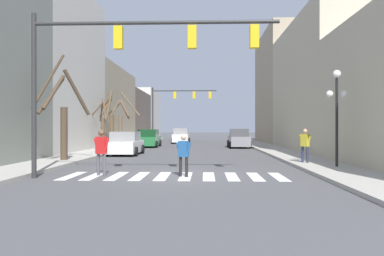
{
  "coord_description": "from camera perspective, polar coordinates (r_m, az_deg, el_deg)",
  "views": [
    {
      "loc": [
        1.22,
        -14.75,
        1.92
      ],
      "look_at": [
        -0.18,
        24.33,
        1.83
      ],
      "focal_mm": 35.0,
      "sensor_mm": 36.0,
      "label": 1
    }
  ],
  "objects": [
    {
      "name": "street_tree_right_mid",
      "position": [
        34.78,
        -10.68,
        1.04
      ],
      "size": [
        3.52,
        0.99,
        5.05
      ],
      "color": "brown",
      "rests_on": "sidewalk_left"
    },
    {
      "name": "car_driving_toward_lane",
      "position": [
        36.54,
        -6.64,
        -1.64
      ],
      "size": [
        2.12,
        4.62,
        1.7
      ],
      "rotation": [
        0.0,
        0.0,
        1.57
      ],
      "color": "#236B38",
      "rests_on": "ground_plane"
    },
    {
      "name": "sidewalk_right",
      "position": [
        15.86,
        22.66,
        -6.55
      ],
      "size": [
        2.57,
        90.0,
        0.15
      ],
      "color": "#ADA89E",
      "rests_on": "ground_plane"
    },
    {
      "name": "car_parked_left_near",
      "position": [
        26.25,
        -10.1,
        -2.41
      ],
      "size": [
        2.12,
        4.16,
        1.61
      ],
      "rotation": [
        0.0,
        0.0,
        1.57
      ],
      "color": "white",
      "rests_on": "ground_plane"
    },
    {
      "name": "car_driving_away_lane",
      "position": [
        44.59,
        -1.69,
        -1.26
      ],
      "size": [
        2.08,
        4.31,
        1.81
      ],
      "rotation": [
        0.0,
        0.0,
        -1.57
      ],
      "color": "white",
      "rests_on": "ground_plane"
    },
    {
      "name": "building_row_right",
      "position": [
        34.5,
        18.7,
        5.8
      ],
      "size": [
        6.0,
        42.87,
        13.01
      ],
      "color": "#BCB299",
      "rests_on": "ground_plane"
    },
    {
      "name": "street_lamp_right_corner",
      "position": [
        18.07,
        21.2,
        4.25
      ],
      "size": [
        0.95,
        0.36,
        4.34
      ],
      "color": "black",
      "rests_on": "sidewalk_right"
    },
    {
      "name": "crosswalk_stripes",
      "position": [
        14.71,
        -2.75,
        -7.35
      ],
      "size": [
        8.55,
        2.6,
        0.01
      ],
      "color": "white",
      "rests_on": "ground_plane"
    },
    {
      "name": "pedestrian_near_right_corner",
      "position": [
        14.46,
        -1.29,
        -3.65
      ],
      "size": [
        0.65,
        0.43,
        1.63
      ],
      "rotation": [
        0.0,
        0.0,
        2.62
      ],
      "color": "black",
      "rests_on": "ground_plane"
    },
    {
      "name": "traffic_signal_near",
      "position": [
        14.43,
        -9.9,
        11.27
      ],
      "size": [
        9.27,
        0.28,
        6.21
      ],
      "color": "#2D2D2D",
      "rests_on": "ground_plane"
    },
    {
      "name": "building_row_left",
      "position": [
        41.34,
        -15.27,
        4.6
      ],
      "size": [
        6.0,
        68.19,
        12.6
      ],
      "color": "gray",
      "rests_on": "ground_plane"
    },
    {
      "name": "sidewalk_left",
      "position": [
        16.87,
        -26.39,
        -6.16
      ],
      "size": [
        2.57,
        90.0,
        0.15
      ],
      "color": "#ADA89E",
      "rests_on": "ground_plane"
    },
    {
      "name": "street_tree_left_mid",
      "position": [
        34.01,
        -12.44,
        0.87
      ],
      "size": [
        2.01,
        1.83,
        5.03
      ],
      "color": "brown",
      "rests_on": "sidewalk_left"
    },
    {
      "name": "traffic_signal_far",
      "position": [
        45.81,
        -2.46,
        4.08
      ],
      "size": [
        7.89,
        0.28,
        6.77
      ],
      "color": "#2D2D2D",
      "rests_on": "ground_plane"
    },
    {
      "name": "street_tree_left_far",
      "position": [
        21.27,
        -19.19,
        2.14
      ],
      "size": [
        2.21,
        2.99,
        5.73
      ],
      "color": "#473828",
      "rests_on": "sidewalk_left"
    },
    {
      "name": "pedestrian_on_left_sidewalk",
      "position": [
        15.24,
        -13.65,
        -3.04
      ],
      "size": [
        0.74,
        0.43,
        1.82
      ],
      "rotation": [
        0.0,
        0.0,
        2.68
      ],
      "color": "#4C4C51",
      "rests_on": "ground_plane"
    },
    {
      "name": "ground_plane",
      "position": [
        14.92,
        -2.68,
        -7.26
      ],
      "size": [
        240.0,
        240.0,
        0.0
      ],
      "primitive_type": "plane",
      "color": "#4C4C4F"
    },
    {
      "name": "pedestrian_waiting_at_curb",
      "position": [
        19.55,
        16.84,
        -2.14
      ],
      "size": [
        0.53,
        0.61,
        1.68
      ],
      "rotation": [
        0.0,
        0.0,
        2.27
      ],
      "color": "#282D47",
      "rests_on": "sidewalk_right"
    },
    {
      "name": "car_parked_left_mid",
      "position": [
        35.4,
        7.14,
        -1.65
      ],
      "size": [
        2.01,
        4.68,
        1.76
      ],
      "rotation": [
        0.0,
        0.0,
        1.57
      ],
      "color": "gray",
      "rests_on": "ground_plane"
    },
    {
      "name": "street_tree_right_far",
      "position": [
        31.33,
        -13.54,
        0.2
      ],
      "size": [
        2.15,
        2.18,
        4.1
      ],
      "color": "brown",
      "rests_on": "sidewalk_left"
    }
  ]
}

